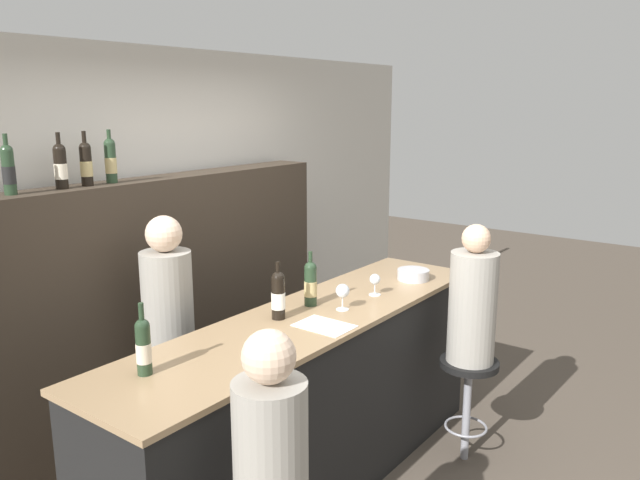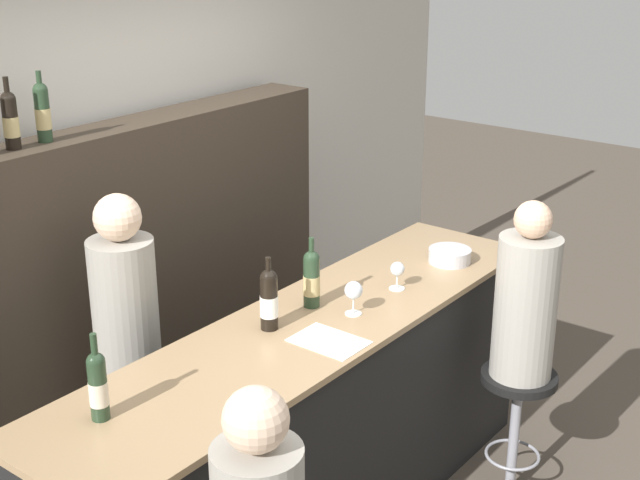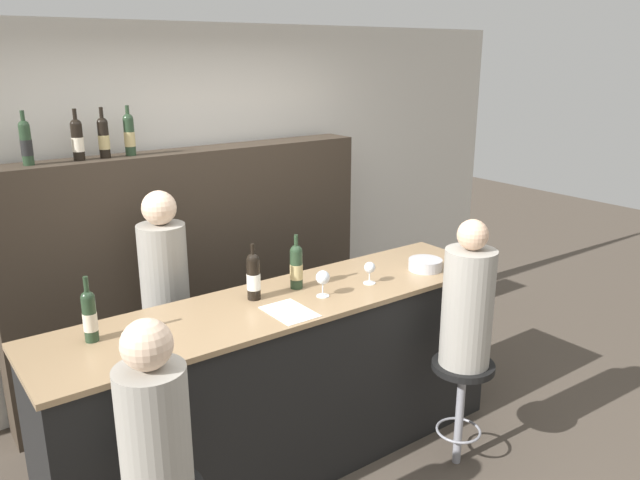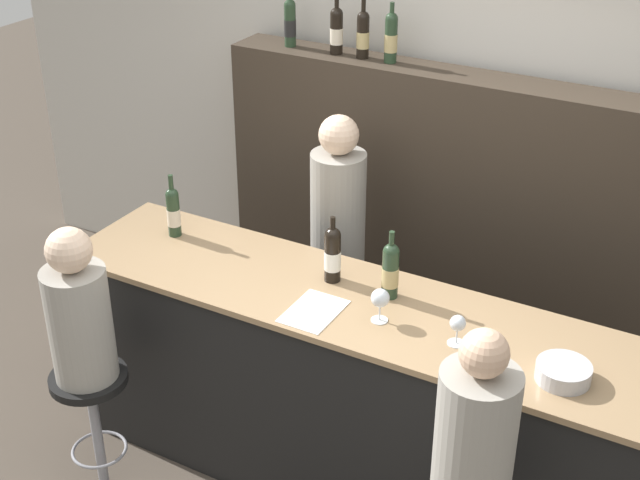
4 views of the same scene
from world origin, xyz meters
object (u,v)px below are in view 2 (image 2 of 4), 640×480
at_px(metal_bowl, 450,256).
at_px(wine_bottle_counter_0, 98,385).
at_px(wine_glass_1, 397,270).
at_px(guest_seated_right, 526,301).
at_px(wine_bottle_counter_1, 269,299).
at_px(wine_bottle_counter_2, 312,278).
at_px(wine_bottle_backbar_2, 10,120).
at_px(wine_bottle_backbar_3, 42,112).
at_px(bar_stool_right, 517,401).
at_px(wine_glass_0, 354,291).
at_px(bartender, 131,376).

bearing_deg(metal_bowl, wine_bottle_counter_0, 173.78).
relative_size(wine_glass_1, guest_seated_right, 0.16).
bearing_deg(wine_bottle_counter_1, wine_bottle_counter_2, -0.00).
xyz_separation_m(wine_bottle_counter_2, metal_bowl, (0.84, -0.22, -0.10)).
bearing_deg(wine_bottle_backbar_2, metal_bowl, -40.27).
bearing_deg(wine_bottle_backbar_3, wine_glass_1, -53.96).
distance_m(metal_bowl, bar_stool_right, 0.78).
relative_size(metal_bowl, guest_seated_right, 0.25).
height_order(wine_bottle_counter_1, bar_stool_right, wine_bottle_counter_1).
height_order(wine_bottle_counter_0, wine_bottle_counter_2, wine_bottle_counter_0).
relative_size(wine_bottle_counter_1, bar_stool_right, 0.48).
distance_m(wine_bottle_backbar_3, guest_seated_right, 2.34).
relative_size(wine_bottle_backbar_2, wine_glass_0, 2.04).
height_order(bar_stool_right, guest_seated_right, guest_seated_right).
height_order(wine_bottle_backbar_2, bartender, wine_bottle_backbar_2).
height_order(wine_bottle_counter_2, wine_bottle_backbar_3, wine_bottle_backbar_3).
relative_size(wine_bottle_counter_2, wine_glass_1, 2.42).
height_order(wine_bottle_backbar_2, metal_bowl, wine_bottle_backbar_2).
distance_m(wine_glass_0, wine_glass_1, 0.35).
bearing_deg(bartender, wine_glass_1, -38.92).
relative_size(wine_glass_0, metal_bowl, 0.72).
bearing_deg(wine_bottle_backbar_2, wine_bottle_counter_2, -57.14).
height_order(wine_bottle_counter_0, metal_bowl, wine_bottle_counter_0).
xyz_separation_m(wine_glass_0, guest_seated_right, (0.63, -0.53, -0.12)).
relative_size(guest_seated_right, bartender, 0.53).
distance_m(wine_bottle_counter_2, guest_seated_right, 1.00).
xyz_separation_m(wine_bottle_counter_1, wine_glass_1, (0.68, -0.20, -0.04)).
distance_m(wine_glass_0, metal_bowl, 0.80).
height_order(metal_bowl, bartender, bartender).
bearing_deg(wine_bottle_counter_2, bartender, 134.40).
bearing_deg(wine_glass_1, bartender, 141.08).
bearing_deg(bar_stool_right, wine_bottle_backbar_3, 123.81).
distance_m(wine_glass_0, guest_seated_right, 0.83).
height_order(wine_bottle_backbar_2, wine_glass_0, wine_bottle_backbar_2).
relative_size(wine_bottle_counter_1, wine_bottle_counter_2, 0.99).
relative_size(wine_bottle_backbar_2, metal_bowl, 1.46).
bearing_deg(wine_glass_1, wine_bottle_counter_0, 172.93).
bearing_deg(wine_bottle_counter_2, metal_bowl, -14.73).
relative_size(wine_bottle_counter_0, bartender, 0.20).
bearing_deg(wine_bottle_backbar_2, wine_bottle_counter_0, -114.12).
relative_size(wine_glass_1, bartender, 0.08).
bearing_deg(wine_glass_0, wine_glass_1, -0.00).
height_order(wine_bottle_counter_1, wine_bottle_counter_2, wine_bottle_counter_2).
bearing_deg(wine_glass_1, wine_bottle_backbar_3, 126.04).
height_order(wine_bottle_counter_1, metal_bowl, wine_bottle_counter_1).
bearing_deg(wine_bottle_counter_1, wine_bottle_backbar_2, 110.82).
distance_m(wine_bottle_backbar_2, metal_bowl, 2.17).
bearing_deg(wine_glass_1, wine_glass_0, 180.00).
relative_size(wine_bottle_backbar_2, wine_glass_1, 2.33).
distance_m(wine_bottle_backbar_2, wine_glass_1, 1.84).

